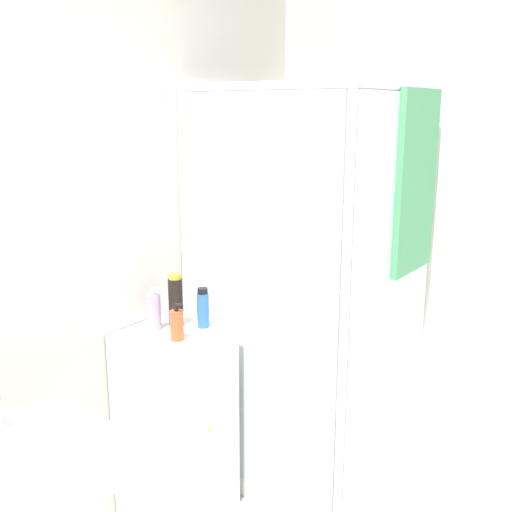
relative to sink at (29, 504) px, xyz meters
name	(u,v)px	position (x,y,z in m)	size (l,w,h in m)	color
wall_back	(17,263)	(0.30, 0.42, 0.62)	(6.40, 0.06, 2.50)	silver
shower_enclosure	(317,371)	(1.49, -0.13, -0.09)	(0.87, 0.90, 1.89)	white
vanity_cabinet	(177,424)	(0.85, 0.20, -0.19)	(0.42, 0.39, 0.88)	silver
sink	(29,504)	(0.00, 0.00, 0.00)	(0.53, 0.53, 0.96)	white
soap_dispenser	(177,325)	(0.78, 0.12, 0.31)	(0.06, 0.06, 0.16)	#E5562D
shampoo_bottle_tall_black	(176,301)	(0.90, 0.23, 0.36)	(0.06, 0.06, 0.23)	black
shampoo_bottle_blue	(203,308)	(0.95, 0.13, 0.33)	(0.05, 0.05, 0.17)	#2D66A3
lotion_bottle_white	(154,311)	(0.81, 0.28, 0.33)	(0.06, 0.06, 0.18)	#B299C6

